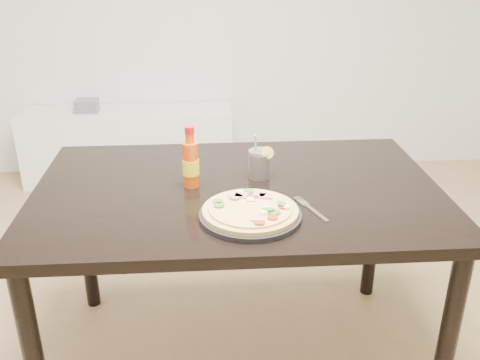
{
  "coord_description": "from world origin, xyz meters",
  "views": [
    {
      "loc": [
        -0.28,
        -1.42,
        1.53
      ],
      "look_at": [
        -0.17,
        0.14,
        0.83
      ],
      "focal_mm": 40.0,
      "sensor_mm": 36.0,
      "label": 1
    }
  ],
  "objects": [
    {
      "name": "cd_stack",
      "position": [
        -1.05,
        2.05,
        0.54
      ],
      "size": [
        0.14,
        0.12,
        0.08
      ],
      "color": "slate",
      "rests_on": "media_console"
    },
    {
      "name": "media_console",
      "position": [
        -0.8,
        2.07,
        0.25
      ],
      "size": [
        1.4,
        0.34,
        0.5
      ],
      "primitive_type": "cube",
      "color": "white",
      "rests_on": "ground"
    },
    {
      "name": "fork",
      "position": [
        0.05,
        0.07,
        0.75
      ],
      "size": [
        0.08,
        0.18,
        0.0
      ],
      "rotation": [
        0.0,
        0.0,
        0.37
      ],
      "color": "silver",
      "rests_on": "dining_table"
    },
    {
      "name": "pizza",
      "position": [
        -0.15,
        0.03,
        0.78
      ],
      "size": [
        0.29,
        0.29,
        0.03
      ],
      "color": "#D9B761",
      "rests_on": "plate"
    },
    {
      "name": "plate",
      "position": [
        -0.15,
        0.03,
        0.76
      ],
      "size": [
        0.32,
        0.32,
        0.02
      ],
      "primitive_type": "cylinder",
      "color": "black",
      "rests_on": "dining_table"
    },
    {
      "name": "hot_sauce_bottle",
      "position": [
        -0.33,
        0.28,
        0.84
      ],
      "size": [
        0.06,
        0.06,
        0.22
      ],
      "rotation": [
        0.0,
        0.0,
        0.08
      ],
      "color": "#C8440B",
      "rests_on": "dining_table"
    },
    {
      "name": "dining_table",
      "position": [
        -0.17,
        0.26,
        0.67
      ],
      "size": [
        1.4,
        0.9,
        0.75
      ],
      "color": "black",
      "rests_on": "ground"
    },
    {
      "name": "cola_cup",
      "position": [
        -0.09,
        0.33,
        0.8
      ],
      "size": [
        0.09,
        0.08,
        0.17
      ],
      "rotation": [
        0.0,
        0.0,
        -0.25
      ],
      "color": "black",
      "rests_on": "dining_table"
    }
  ]
}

